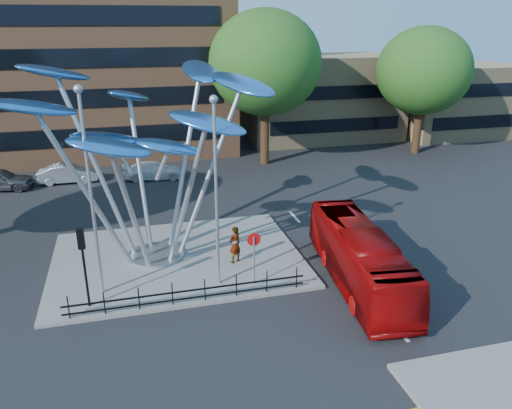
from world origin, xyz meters
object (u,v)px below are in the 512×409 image
object	(u,v)px
tree_right	(265,63)
red_bus	(359,257)
street_lamp_left	(89,177)
parked_car_right	(154,171)
traffic_light_island	(82,251)
pedestrian	(235,245)
leaf_sculpture	(144,121)
parked_car_mid	(68,173)
no_entry_sign_island	(254,250)
street_lamp_right	(216,177)
tree_far	(424,71)

from	to	relation	value
tree_right	red_bus	distance (m)	21.46
street_lamp_left	parked_car_right	xyz separation A→B (m)	(3.36, 16.55, -4.72)
parked_car_right	tree_right	bearing A→B (deg)	-72.11
traffic_light_island	pedestrian	distance (m)	7.21
leaf_sculpture	parked_car_mid	distance (m)	16.20
pedestrian	parked_car_right	bearing A→B (deg)	-107.27
street_lamp_left	no_entry_sign_island	bearing A→B (deg)	-8.61
no_entry_sign_island	parked_car_right	size ratio (longest dim) A/B	0.56
street_lamp_left	pedestrian	bearing A→B (deg)	12.11
traffic_light_island	no_entry_sign_island	xyz separation A→B (m)	(7.00, 0.02, -0.80)
pedestrian	parked_car_right	xyz separation A→B (m)	(-2.79, 15.23, -0.43)
street_lamp_right	parked_car_right	distance (m)	17.70
leaf_sculpture	pedestrian	world-z (taller)	leaf_sculpture
traffic_light_island	parked_car_right	xyz separation A→B (m)	(3.86, 17.55, -1.98)
pedestrian	leaf_sculpture	bearing A→B (deg)	-54.23
street_lamp_right	red_bus	world-z (taller)	street_lamp_right
tree_far	no_entry_sign_island	bearing A→B (deg)	-135.75
tree_far	street_lamp_right	size ratio (longest dim) A/B	1.30
parked_car_right	street_lamp_right	bearing A→B (deg)	-168.65
tree_far	no_entry_sign_island	xyz separation A→B (m)	(-20.00, -19.48, -5.29)
leaf_sculpture	pedestrian	xyz separation A→B (m)	(3.72, -1.86, -5.80)
tree_far	pedestrian	xyz separation A→B (m)	(-20.35, -17.18, -6.03)
street_lamp_right	red_bus	size ratio (longest dim) A/B	0.89
tree_right	parked_car_right	xyz separation A→B (m)	(-9.14, -1.95, -7.40)
leaf_sculpture	no_entry_sign_island	size ratio (longest dim) A/B	5.19
tree_far	leaf_sculpture	distance (m)	28.53
leaf_sculpture	pedestrian	size ratio (longest dim) A/B	6.90
street_lamp_right	leaf_sculpture	bearing A→B (deg)	124.91
tree_far	tree_right	bearing A→B (deg)	-180.00
tree_far	no_entry_sign_island	world-z (taller)	tree_far
traffic_light_island	parked_car_right	world-z (taller)	traffic_light_island
leaf_sculpture	parked_car_right	world-z (taller)	leaf_sculpture
tree_right	red_bus	world-z (taller)	tree_right
red_bus	tree_right	bearing A→B (deg)	93.04
traffic_light_island	parked_car_mid	xyz separation A→B (m)	(-2.25, 18.23, -1.93)
street_lamp_right	no_entry_sign_island	world-z (taller)	street_lamp_right
red_bus	pedestrian	world-z (taller)	red_bus
leaf_sculpture	pedestrian	bearing A→B (deg)	-26.57
street_lamp_right	parked_car_mid	world-z (taller)	street_lamp_right
parked_car_mid	traffic_light_island	bearing A→B (deg)	-172.69
no_entry_sign_island	red_bus	size ratio (longest dim) A/B	0.26
parked_car_right	no_entry_sign_island	bearing A→B (deg)	-164.00
tree_far	no_entry_sign_island	size ratio (longest dim) A/B	4.41
leaf_sculpture	street_lamp_left	bearing A→B (deg)	-127.40
red_bus	street_lamp_right	bearing A→B (deg)	174.71
pedestrian	parked_car_mid	bearing A→B (deg)	-88.45
street_lamp_right	traffic_light_island	bearing A→B (deg)	-174.81
tree_far	parked_car_right	bearing A→B (deg)	-175.18
street_lamp_left	leaf_sculpture	bearing A→B (deg)	52.60
leaf_sculpture	street_lamp_right	distance (m)	4.83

